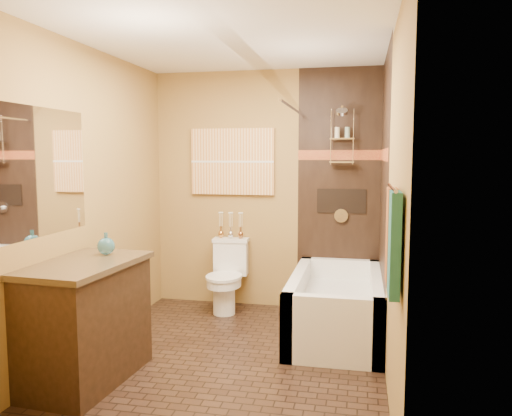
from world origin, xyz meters
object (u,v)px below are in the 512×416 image
(bathtub, at_px, (336,311))
(vanity, at_px, (84,321))
(sunset_painting, at_px, (232,162))
(toilet, at_px, (227,275))

(bathtub, bearing_deg, vanity, -142.81)
(sunset_painting, relative_size, vanity, 0.88)
(toilet, height_order, vanity, vanity)
(vanity, bearing_deg, bathtub, 41.25)
(sunset_painting, distance_m, vanity, 2.39)
(sunset_painting, height_order, toilet, sunset_painting)
(sunset_painting, distance_m, toilet, 1.20)
(sunset_painting, relative_size, bathtub, 0.60)
(toilet, relative_size, vanity, 0.72)
(toilet, xyz_separation_m, vanity, (-0.57, -1.78, 0.06))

